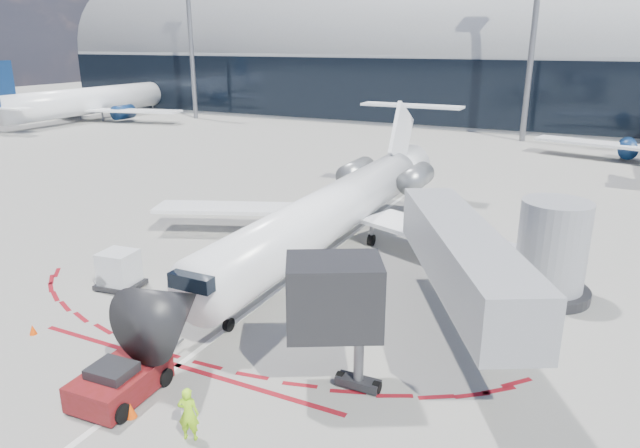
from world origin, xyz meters
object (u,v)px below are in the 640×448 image
at_px(uld_container, 119,270).
at_px(regional_jet, 337,207).
at_px(pushback_tug, 120,381).
at_px(ramp_worker, 188,414).

bearing_deg(uld_container, regional_jet, 46.96).
xyz_separation_m(pushback_tug, ramp_worker, (3.58, -0.75, 0.31)).
bearing_deg(regional_jet, pushback_tug, -92.33).
relative_size(pushback_tug, uld_container, 2.38).
bearing_deg(pushback_tug, regional_jet, 84.69).
distance_m(regional_jet, ramp_worker, 17.87).
distance_m(pushback_tug, ramp_worker, 3.67).
bearing_deg(ramp_worker, regional_jet, -100.39).
bearing_deg(pushback_tug, uld_container, 131.44).
height_order(pushback_tug, ramp_worker, ramp_worker).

